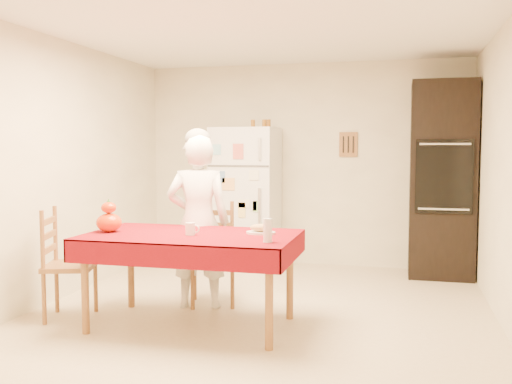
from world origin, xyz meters
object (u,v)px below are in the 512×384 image
(seated_woman, at_px, (198,222))
(chair_left, at_px, (62,260))
(wine_glass, at_px, (268,230))
(bread_plate, at_px, (261,233))
(pumpkin_lower, at_px, (109,223))
(chair_far, at_px, (213,249))
(oven_cabinet, at_px, (442,180))
(refrigerator, at_px, (246,198))
(dining_table, at_px, (191,242))
(coffee_mug, at_px, (190,229))

(seated_woman, bearing_deg, chair_left, 17.39)
(wine_glass, xyz_separation_m, bread_plate, (-0.15, 0.38, -0.08))
(chair_left, bearing_deg, bread_plate, -100.54)
(chair_left, height_order, pumpkin_lower, chair_left)
(chair_far, xyz_separation_m, seated_woman, (-0.08, -0.18, 0.28))
(oven_cabinet, distance_m, chair_far, 2.80)
(refrigerator, bearing_deg, dining_table, -85.37)
(oven_cabinet, relative_size, coffee_mug, 22.00)
(wine_glass, bearing_deg, bread_plate, 110.97)
(refrigerator, height_order, dining_table, refrigerator)
(dining_table, distance_m, chair_left, 1.16)
(bread_plate, bearing_deg, refrigerator, 108.32)
(dining_table, xyz_separation_m, wine_glass, (0.69, -0.24, 0.16))
(dining_table, xyz_separation_m, pumpkin_lower, (-0.70, -0.07, 0.15))
(wine_glass, bearing_deg, seated_woman, 136.55)
(refrigerator, height_order, oven_cabinet, oven_cabinet)
(pumpkin_lower, distance_m, bread_plate, 1.27)
(coffee_mug, xyz_separation_m, bread_plate, (0.53, 0.20, -0.04))
(dining_table, xyz_separation_m, coffee_mug, (0.02, -0.06, 0.12))
(oven_cabinet, height_order, bread_plate, oven_cabinet)
(oven_cabinet, xyz_separation_m, wine_glass, (-1.39, -2.66, -0.25))
(chair_far, distance_m, pumpkin_lower, 1.07)
(seated_woman, height_order, bread_plate, seated_woman)
(refrigerator, distance_m, pumpkin_lower, 2.49)
(chair_far, xyz_separation_m, coffee_mug, (0.08, -0.79, 0.30))
(dining_table, height_order, wine_glass, wine_glass)
(wine_glass, height_order, bread_plate, wine_glass)
(chair_left, relative_size, pumpkin_lower, 4.56)
(oven_cabinet, height_order, pumpkin_lower, oven_cabinet)
(pumpkin_lower, bearing_deg, bread_plate, 9.37)
(coffee_mug, bearing_deg, chair_far, 95.58)
(coffee_mug, xyz_separation_m, wine_glass, (0.68, -0.18, 0.04))
(oven_cabinet, bearing_deg, coffee_mug, -129.85)
(refrigerator, relative_size, dining_table, 1.00)
(refrigerator, relative_size, chair_left, 1.79)
(pumpkin_lower, bearing_deg, chair_far, 51.07)
(chair_far, relative_size, seated_woman, 0.60)
(oven_cabinet, distance_m, coffee_mug, 3.25)
(chair_far, distance_m, wine_glass, 1.28)
(chair_left, distance_m, coffee_mug, 1.20)
(chair_far, height_order, chair_left, same)
(refrigerator, bearing_deg, wine_glass, -71.29)
(chair_far, xyz_separation_m, wine_glass, (0.76, -0.97, 0.34))
(oven_cabinet, distance_m, wine_glass, 3.02)
(refrigerator, relative_size, bread_plate, 7.08)
(seated_woman, bearing_deg, refrigerator, -102.50)
(refrigerator, bearing_deg, oven_cabinet, 1.18)
(seated_woman, xyz_separation_m, pumpkin_lower, (-0.56, -0.61, 0.05))
(chair_far, height_order, pumpkin_lower, chair_far)
(seated_woman, xyz_separation_m, coffee_mug, (0.16, -0.61, 0.02))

